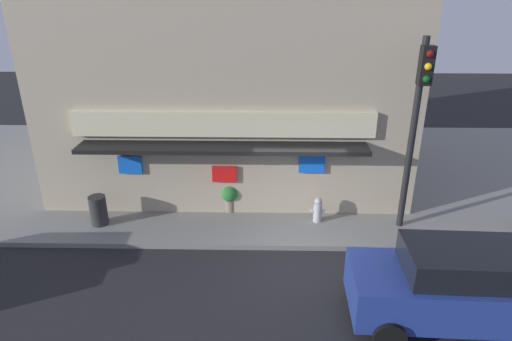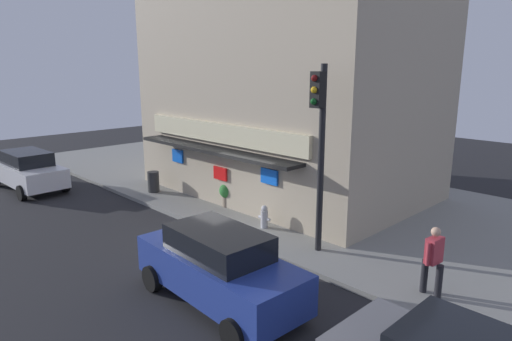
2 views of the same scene
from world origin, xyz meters
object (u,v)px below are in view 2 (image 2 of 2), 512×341
object	(u,v)px
traffic_light	(320,135)
trash_can	(153,182)
fire_hydrant	(264,217)
pedestrian	(433,258)
potted_plant_by_window	(197,176)
potted_plant_by_doorway	(227,193)
parked_car_blue	(219,266)
parked_car_white	(28,170)

from	to	relation	value
traffic_light	trash_can	distance (m)	9.17
fire_hydrant	pedestrian	size ratio (longest dim) A/B	0.46
trash_can	potted_plant_by_window	world-z (taller)	trash_can
potted_plant_by_doorway	traffic_light	bearing A→B (deg)	-10.17
parked_car_blue	parked_car_white	size ratio (longest dim) A/B	0.97
trash_can	potted_plant_by_window	bearing A→B (deg)	72.07
trash_can	pedestrian	distance (m)	12.14
potted_plant_by_doorway	parked_car_white	distance (m)	9.49
traffic_light	potted_plant_by_window	size ratio (longest dim) A/B	6.15
trash_can	parked_car_blue	world-z (taller)	parked_car_blue
parked_car_blue	parked_car_white	bearing A→B (deg)	179.06
pedestrian	potted_plant_by_doorway	bearing A→B (deg)	173.22
fire_hydrant	parked_car_white	world-z (taller)	parked_car_white
potted_plant_by_window	trash_can	bearing A→B (deg)	-107.93
pedestrian	parked_car_blue	xyz separation A→B (m)	(-3.35, -3.59, -0.15)
pedestrian	parked_car_white	world-z (taller)	pedestrian
trash_can	parked_car_blue	bearing A→B (deg)	-22.77
potted_plant_by_window	parked_car_white	distance (m)	7.52
traffic_light	fire_hydrant	world-z (taller)	traffic_light
trash_can	potted_plant_by_doorway	world-z (taller)	potted_plant_by_doorway
fire_hydrant	parked_car_blue	size ratio (longest dim) A/B	0.17
potted_plant_by_doorway	potted_plant_by_window	bearing A→B (deg)	163.03
traffic_light	parked_car_white	world-z (taller)	traffic_light
traffic_light	potted_plant_by_doorway	distance (m)	5.79
potted_plant_by_doorway	parked_car_white	size ratio (longest dim) A/B	0.20
traffic_light	parked_car_white	bearing A→B (deg)	-165.46
traffic_light	fire_hydrant	xyz separation A→B (m)	(-2.36, 0.27, -3.00)
potted_plant_by_doorway	parked_car_blue	xyz separation A→B (m)	(5.06, -4.59, 0.23)
parked_car_blue	potted_plant_by_window	bearing A→B (deg)	145.89
traffic_light	potted_plant_by_doorway	size ratio (longest dim) A/B	5.79
fire_hydrant	potted_plant_by_doorway	world-z (taller)	potted_plant_by_doorway
trash_can	potted_plant_by_window	xyz separation A→B (m)	(0.60, 1.85, 0.03)
pedestrian	potted_plant_by_window	xyz separation A→B (m)	(-11.53, 1.95, -0.45)
traffic_light	potted_plant_by_doorway	bearing A→B (deg)	169.83
fire_hydrant	parked_car_blue	bearing A→B (deg)	-58.30
potted_plant_by_doorway	parked_car_blue	size ratio (longest dim) A/B	0.20
pedestrian	fire_hydrant	bearing A→B (deg)	176.25
traffic_light	trash_can	size ratio (longest dim) A/B	6.04
parked_car_white	parked_car_blue	bearing A→B (deg)	-0.94
fire_hydrant	parked_car_blue	xyz separation A→B (m)	(2.45, -3.97, 0.39)
parked_car_white	fire_hydrant	bearing A→B (deg)	18.74
pedestrian	parked_car_blue	distance (m)	4.91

